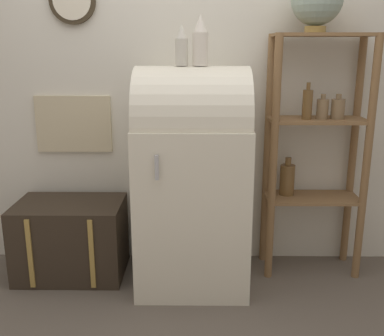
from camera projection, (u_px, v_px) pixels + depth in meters
ground_plane at (192, 295)px, 2.81m from camera, size 12.00×12.00×0.00m
wall_back at (192, 70)px, 3.01m from camera, size 7.00×0.09×2.70m
refrigerator at (192, 175)px, 2.83m from camera, size 0.69×0.70×1.39m
suitcase_trunk at (71, 239)px, 3.02m from camera, size 0.70×0.48×0.51m
shelf_unit at (314, 143)px, 2.93m from camera, size 0.64×0.31×1.58m
globe at (317, 0)px, 2.69m from camera, size 0.31×0.31×0.35m
vase_left at (182, 46)px, 2.62m from camera, size 0.08×0.08×0.24m
vase_center at (200, 42)px, 2.62m from camera, size 0.09×0.09×0.29m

